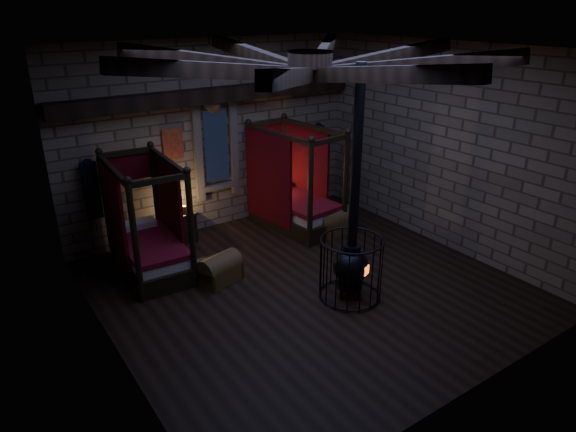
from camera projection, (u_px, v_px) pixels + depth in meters
room at (306, 78)px, 8.16m from camera, size 7.02×7.02×4.29m
bed_left at (149, 244)px, 9.92m from camera, size 1.22×2.16×2.20m
bed_right at (293, 202)px, 11.95m from camera, size 1.39×2.32×2.31m
trunk_left at (220, 270)px, 9.58m from camera, size 0.87×0.67×0.57m
trunk_right at (333, 222)px, 11.57m from camera, size 0.88×0.57×0.63m
nightstand_left at (186, 226)px, 11.18m from camera, size 0.44×0.42×0.83m
nightstand_right at (268, 206)px, 12.23m from camera, size 0.47×0.45×0.81m
stove at (351, 264)px, 8.92m from camera, size 1.10×1.10×4.05m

